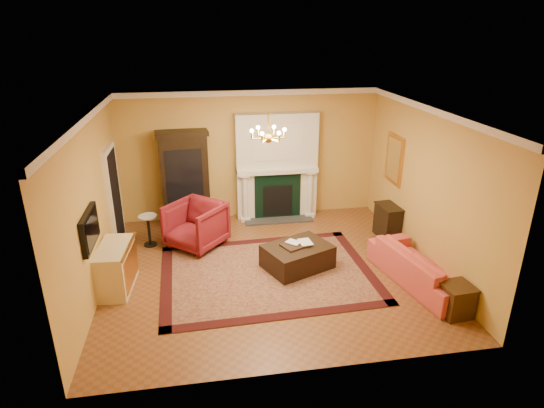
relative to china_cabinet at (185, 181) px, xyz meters
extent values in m
cube|color=brown|center=(1.53, -2.49, -1.06)|extent=(6.00, 5.50, 0.02)
cube|color=white|center=(1.53, -2.49, 1.96)|extent=(6.00, 5.50, 0.02)
cube|color=#C59046|center=(1.53, 0.27, 0.45)|extent=(6.00, 0.02, 3.00)
cube|color=#C59046|center=(1.53, -5.25, 0.45)|extent=(6.00, 0.02, 3.00)
cube|color=#C59046|center=(-1.48, -2.49, 0.45)|extent=(0.02, 5.50, 3.00)
cube|color=#C59046|center=(4.54, -2.49, 0.45)|extent=(0.02, 5.50, 3.00)
cube|color=silver|center=(2.13, 0.10, 0.20)|extent=(1.90, 0.32, 2.50)
cube|color=silver|center=(2.13, -0.07, 0.80)|extent=(1.10, 0.01, 0.80)
cube|color=black|center=(2.13, -0.07, -0.50)|extent=(1.10, 0.02, 1.10)
cube|color=black|center=(2.13, -0.08, -0.60)|extent=(0.70, 0.02, 0.75)
cube|color=#333333|center=(2.13, -0.19, -1.03)|extent=(1.60, 0.50, 0.04)
cube|color=silver|center=(2.13, 0.04, 0.13)|extent=(1.90, 0.44, 0.10)
cylinder|color=silver|center=(1.35, -0.08, -0.46)|extent=(0.14, 0.14, 1.18)
cylinder|color=silver|center=(2.91, -0.08, -0.46)|extent=(0.14, 0.14, 1.18)
cube|color=white|center=(1.53, 0.22, 1.89)|extent=(6.00, 0.08, 0.12)
cube|color=white|center=(-1.43, -2.49, 1.89)|extent=(0.08, 5.50, 0.12)
cube|color=white|center=(4.49, -2.49, 1.89)|extent=(0.08, 5.50, 0.12)
cube|color=silver|center=(-1.43, -0.79, 0.00)|extent=(0.08, 1.05, 2.10)
cube|color=black|center=(-1.39, -0.79, -0.03)|extent=(0.02, 0.85, 1.95)
cube|color=black|center=(-1.42, -3.09, 0.30)|extent=(0.08, 0.95, 0.58)
cube|color=black|center=(-1.37, -3.09, 0.30)|extent=(0.01, 0.85, 0.48)
cube|color=gold|center=(4.50, -1.09, 0.60)|extent=(0.05, 0.76, 1.05)
cube|color=white|center=(4.47, -1.09, 0.60)|extent=(0.01, 0.62, 0.90)
cylinder|color=gold|center=(1.53, -2.49, 1.75)|extent=(0.03, 0.03, 0.40)
sphere|color=gold|center=(1.53, -2.49, 1.50)|extent=(0.16, 0.16, 0.16)
sphere|color=#FFE5B2|center=(1.81, -2.49, 1.64)|extent=(0.07, 0.07, 0.07)
sphere|color=#FFE5B2|center=(1.67, -2.25, 1.64)|extent=(0.07, 0.07, 0.07)
sphere|color=#FFE5B2|center=(1.39, -2.25, 1.64)|extent=(0.07, 0.07, 0.07)
sphere|color=#FFE5B2|center=(1.25, -2.49, 1.64)|extent=(0.07, 0.07, 0.07)
sphere|color=#FFE5B2|center=(1.39, -2.73, 1.64)|extent=(0.07, 0.07, 0.07)
sphere|color=#FFE5B2|center=(1.67, -2.73, 1.64)|extent=(0.07, 0.07, 0.07)
cube|color=#430E15|center=(1.49, -2.63, -1.04)|extent=(4.01, 3.07, 0.02)
cube|color=black|center=(0.00, 0.00, 0.00)|extent=(1.09, 0.58, 2.09)
imported|color=maroon|center=(0.20, -1.25, -0.52)|extent=(1.40, 1.39, 1.05)
cylinder|color=black|center=(-0.78, -1.06, -1.03)|extent=(0.27, 0.27, 0.04)
cylinder|color=black|center=(-0.78, -1.06, -0.70)|extent=(0.06, 0.06, 0.61)
cylinder|color=silver|center=(-0.78, -1.06, -0.38)|extent=(0.38, 0.38, 0.03)
cube|color=beige|center=(-1.20, -2.67, -0.64)|extent=(0.60, 1.12, 0.81)
imported|color=#D14F42|center=(4.15, -3.37, -0.62)|extent=(1.06, 2.27, 0.85)
cube|color=#331E0D|center=(4.25, -4.38, -0.79)|extent=(0.48, 0.48, 0.51)
cube|color=black|center=(4.31, -1.48, -0.69)|extent=(0.42, 0.66, 0.70)
cube|color=black|center=(2.09, -2.49, -0.81)|extent=(1.44, 1.27, 0.45)
cube|color=black|center=(2.04, -2.48, -0.57)|extent=(0.59, 0.54, 0.03)
imported|color=gray|center=(1.95, -2.49, -0.42)|extent=(0.15, 0.16, 0.26)
imported|color=gray|center=(2.13, -2.46, -0.40)|extent=(0.23, 0.05, 0.31)
cylinder|color=gray|center=(1.33, 0.04, 0.23)|extent=(0.10, 0.10, 0.09)
cone|color=#113D10|center=(1.33, 0.04, 0.43)|extent=(0.15, 0.15, 0.32)
cylinder|color=gray|center=(2.80, 0.04, 0.22)|extent=(0.10, 0.10, 0.08)
cone|color=#113D10|center=(2.80, 0.04, 0.41)|extent=(0.14, 0.14, 0.30)
camera|label=1|loc=(0.36, -9.97, 3.30)|focal=30.00mm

